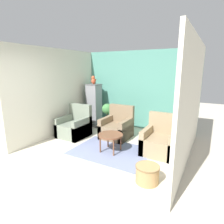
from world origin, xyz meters
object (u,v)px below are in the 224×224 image
armchair_right (160,141)px  parrot (94,80)px  armchair_left (75,127)px  coffee_table (111,136)px  wicker_basket (147,174)px  birdcage (94,106)px  armchair_middle (117,128)px  potted_plant (107,113)px

armchair_right → parrot: bearing=157.2°
armchair_right → armchair_left: bearing=-177.6°
coffee_table → wicker_basket: size_ratio=1.38×
armchair_left → parrot: 1.84m
birdcage → wicker_basket: (2.88, -2.50, -0.54)m
armchair_middle → wicker_basket: size_ratio=2.16×
birdcage → armchair_left: bearing=-83.9°
coffee_table → wicker_basket: 1.48m
armchair_left → wicker_basket: (2.74, -1.24, -0.12)m
armchair_right → coffee_table: bearing=-153.6°
armchair_left → parrot: size_ratio=3.16×
armchair_middle → birdcage: birdcage is taller
armchair_right → birdcage: size_ratio=0.64×
birdcage → coffee_table: bearing=-45.7°
coffee_table → armchair_right: size_ratio=0.64×
coffee_table → birdcage: (-1.65, 1.69, 0.30)m
coffee_table → birdcage: bearing=134.3°
armchair_left → birdcage: size_ratio=0.64×
coffee_table → potted_plant: potted_plant is taller
armchair_left → wicker_basket: size_ratio=2.16×
coffee_table → armchair_left: armchair_left is taller
birdcage → parrot: 0.92m
coffee_table → armchair_right: 1.23m
armchair_left → birdcage: 1.33m
armchair_left → wicker_basket: 3.01m
coffee_table → parrot: bearing=134.3°
armchair_left → potted_plant: bearing=70.8°
armchair_middle → armchair_left: bearing=-156.4°
coffee_table → armchair_left: 1.58m
armchair_left → potted_plant: (0.43, 1.23, 0.24)m
birdcage → wicker_basket: 3.85m
armchair_right → armchair_middle: bearing=163.8°
armchair_left → armchair_right: (2.61, 0.11, 0.00)m
parrot → potted_plant: size_ratio=0.35×
parrot → armchair_middle: bearing=-29.2°
armchair_middle → parrot: (-1.33, 0.74, 1.33)m
armchair_right → potted_plant: 2.47m
armchair_left → birdcage: bearing=96.1°
coffee_table → armchair_middle: 1.02m
armchair_right → potted_plant: bearing=152.9°
parrot → wicker_basket: size_ratio=0.68×
armchair_right → armchair_middle: 1.48m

